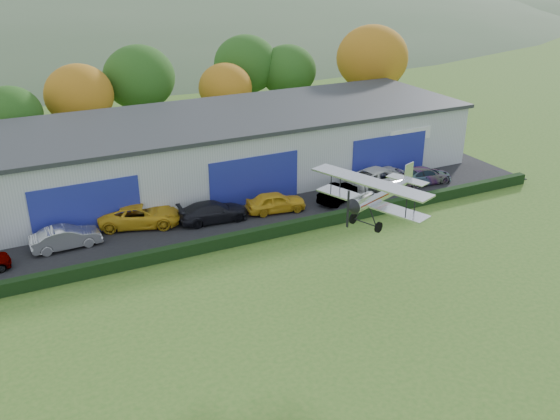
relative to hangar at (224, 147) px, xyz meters
name	(u,v)px	position (x,y,z in m)	size (l,w,h in m)	color
ground	(363,408)	(-5.00, -27.98, -2.66)	(300.00, 300.00, 0.00)	#3A6821
apron	(235,212)	(-2.00, -6.98, -2.63)	(48.00, 9.00, 0.05)	black
hedge	(263,233)	(-2.00, -11.78, -2.26)	(46.00, 0.60, 0.80)	black
hangar	(224,147)	(0.00, 0.00, 0.00)	(40.60, 12.60, 5.30)	#B2B7BC
tree_belt	(131,86)	(-4.15, 12.64, 2.95)	(75.70, 13.22, 10.12)	#3D2614
distant_hills	(15,87)	(-9.38, 112.02, -15.70)	(430.00, 196.00, 56.00)	#4C6642
car_1	(66,237)	(-13.68, -7.47, -1.90)	(1.50, 4.30, 1.42)	silver
car_2	(140,215)	(-8.64, -6.28, -1.84)	(2.54, 5.52, 1.53)	gold
car_3	(213,212)	(-3.95, -7.78, -1.90)	(1.97, 4.84, 1.40)	black
car_4	(276,202)	(0.65, -8.22, -1.88)	(1.71, 4.26, 1.45)	gold
car_5	(340,193)	(5.79, -8.59, -1.94)	(1.40, 4.03, 1.33)	gray
car_6	(380,178)	(10.08, -7.66, -1.78)	(2.75, 5.97, 1.66)	silver
car_7	(424,175)	(13.81, -8.42, -1.94)	(1.87, 4.60, 1.34)	gray
biplane	(379,193)	(0.91, -20.02, 3.03)	(6.03, 6.78, 2.56)	silver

